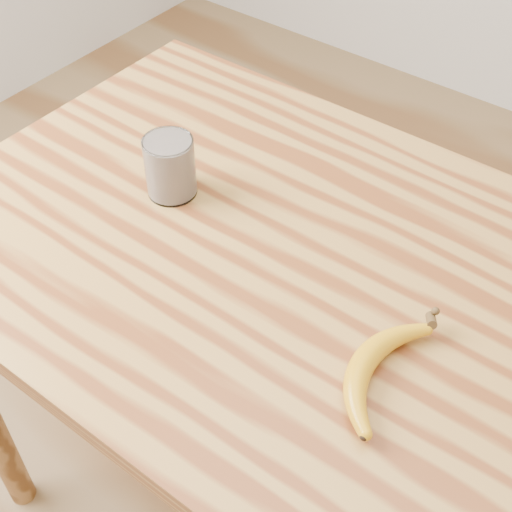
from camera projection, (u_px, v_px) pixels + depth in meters
The scene contains 3 objects.
table at pixel (288, 313), 1.19m from camera, with size 1.20×0.80×0.90m.
smoothie_glass at pixel (170, 166), 1.18m from camera, with size 0.08×0.08×0.11m.
banana at pixel (363, 362), 0.94m from camera, with size 0.10×0.29×0.04m, color orange, non-canonical shape.
Camera 1 is at (0.42, -0.65, 1.69)m, focal length 50.00 mm.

